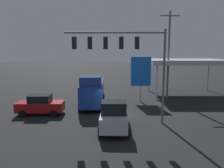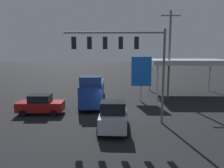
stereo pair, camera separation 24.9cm
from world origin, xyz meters
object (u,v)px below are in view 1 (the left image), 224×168
utility_pole (169,53)px  delivery_truck (92,91)px  price_sign (141,72)px  sedan_far (40,105)px  traffic_signal_assembly (123,51)px  pickup_parked (114,115)px

utility_pole → delivery_truck: bearing=25.9°
delivery_truck → price_sign: bearing=112.5°
price_sign → sedan_far: 11.98m
utility_pole → delivery_truck: utility_pole is taller
price_sign → delivery_truck: price_sign is taller
utility_pole → sedan_far: size_ratio=2.47×
price_sign → sedan_far: price_sign is taller
traffic_signal_assembly → sedan_far: 9.72m
price_sign → delivery_truck: size_ratio=0.79×
utility_pole → price_sign: size_ratio=2.04×
price_sign → sedan_far: (10.36, 5.44, -2.59)m
sedan_far → pickup_parked: bearing=149.2°
price_sign → pickup_parked: 10.26m
utility_pole → delivery_truck: (9.34, 4.53, -4.10)m
utility_pole → sedan_far: 16.70m
price_sign → delivery_truck: bearing=23.7°
sedan_far → traffic_signal_assembly: bearing=160.7°
utility_pole → sedan_far: (14.11, 7.51, -4.84)m
sedan_far → delivery_truck: size_ratio=0.65×
utility_pole → pickup_parked: 14.25m
sedan_far → delivery_truck: 5.67m
utility_pole → delivery_truck: 11.16m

